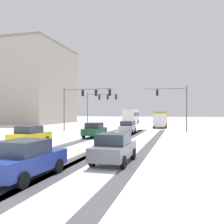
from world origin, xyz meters
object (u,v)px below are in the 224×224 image
office_building_far_left_block (9,85)px  car_silver_lead (127,127)px  bus_oncoming (131,116)px  car_grey_fourth (114,148)px  traffic_signal_near_right (175,101)px  traffic_signal_far_left (99,101)px  traffic_signal_near_left (83,98)px  car_blue_sixth (25,159)px  box_truck_delivery (160,119)px  car_yellow_cab_third (30,135)px  car_dark_green_second (95,130)px

office_building_far_left_block → car_silver_lead: bearing=-34.2°
bus_oncoming → car_grey_fourth: bearing=-80.8°
traffic_signal_near_right → car_silver_lead: bearing=-145.2°
traffic_signal_far_left → bus_oncoming: traffic_signal_far_left is taller
car_grey_fourth → traffic_signal_near_left: bearing=115.4°
traffic_signal_near_right → car_blue_sixth: (-5.72, -27.12, -3.60)m
car_silver_lead → box_truck_delivery: 14.48m
car_silver_lead → car_grey_fourth: size_ratio=1.00×
car_grey_fourth → car_blue_sixth: (-2.76, -4.15, 0.00)m
bus_oncoming → traffic_signal_near_right: bearing=-65.9°
bus_oncoming → office_building_far_left_block: bearing=-175.3°
traffic_signal_near_right → office_building_far_left_block: bearing=154.0°
traffic_signal_far_left → car_yellow_cab_third: bearing=-85.5°
traffic_signal_near_left → car_yellow_cab_third: bearing=-85.3°
traffic_signal_near_right → box_truck_delivery: traffic_signal_near_right is taller
car_grey_fourth → car_blue_sixth: 4.98m
car_dark_green_second → car_blue_sixth: (2.77, -17.18, 0.00)m
traffic_signal_far_left → traffic_signal_near_left: (0.72, -10.15, 0.05)m
car_yellow_cab_third → car_dark_green_second: bearing=67.1°
box_truck_delivery → car_grey_fourth: bearing=-90.5°
car_silver_lead → office_building_far_left_block: bearing=145.8°
car_silver_lead → box_truck_delivery: box_truck_delivery is taller
traffic_signal_near_right → car_blue_sixth: bearing=-101.9°
bus_oncoming → traffic_signal_near_left: bearing=-95.8°
traffic_signal_far_left → car_silver_lead: bearing=-58.0°
car_silver_lead → bus_oncoming: 27.76m
traffic_signal_far_left → car_silver_lead: 15.13m
car_silver_lead → car_yellow_cab_third: (-5.73, -13.39, 0.00)m
car_dark_green_second → bus_oncoming: size_ratio=0.37×
traffic_signal_far_left → box_truck_delivery: (11.00, 1.71, -3.15)m
car_silver_lead → car_dark_green_second: (-2.54, -5.81, 0.00)m
traffic_signal_far_left → car_grey_fourth: traffic_signal_far_left is taller
car_silver_lead → car_grey_fourth: bearing=-81.0°
box_truck_delivery → car_yellow_cab_third: bearing=-108.1°
traffic_signal_far_left → car_blue_sixth: (7.97, -35.36, -3.97)m
box_truck_delivery → car_dark_green_second: bearing=-106.2°
car_silver_lead → car_yellow_cab_third: bearing=-113.2°
traffic_signal_near_right → car_silver_lead: 8.09m
traffic_signal_far_left → traffic_signal_near_right: bearing=-31.1°
car_silver_lead → box_truck_delivery: bearing=77.0°
traffic_signal_near_left → box_truck_delivery: bearing=49.1°
car_dark_green_second → car_grey_fourth: bearing=-67.0°
bus_oncoming → box_truck_delivery: bus_oncoming is taller
bus_oncoming → box_truck_delivery: size_ratio=1.49×
car_silver_lead → traffic_signal_near_right: bearing=34.8°
car_silver_lead → traffic_signal_far_left: bearing=122.0°
car_dark_green_second → box_truck_delivery: 20.73m
car_dark_green_second → box_truck_delivery: size_ratio=0.55×
traffic_signal_near_left → office_building_far_left_block: office_building_far_left_block is taller
traffic_signal_far_left → bus_oncoming: (3.27, 15.00, -2.79)m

